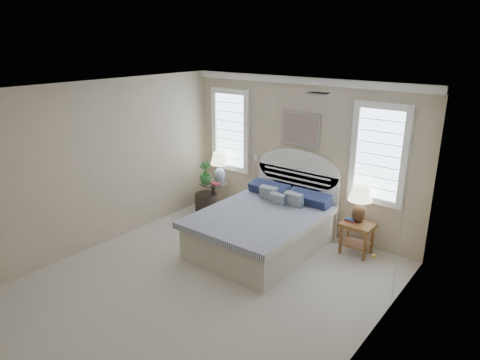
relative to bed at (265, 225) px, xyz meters
name	(u,v)px	position (x,y,z in m)	size (l,w,h in m)	color
floor	(206,284)	(0.00, -1.46, -0.39)	(4.50, 5.00, 0.01)	beige
ceiling	(200,91)	(0.00, -1.46, 2.31)	(4.50, 5.00, 0.01)	silver
wall_back	(300,155)	(0.00, 1.04, 0.96)	(4.50, 0.02, 2.70)	tan
wall_left	(101,165)	(-2.25, -1.46, 0.96)	(0.02, 5.00, 2.70)	tan
wall_right	(367,242)	(2.25, -1.46, 0.96)	(0.02, 5.00, 2.70)	tan
crown_molding	(302,80)	(0.00, 1.00, 2.25)	(4.50, 0.08, 0.12)	white
hvac_vent	(320,93)	(1.20, -0.66, 2.29)	(0.30, 0.20, 0.02)	#B2B2B2
switch_plate	(256,158)	(-0.95, 1.03, 0.76)	(0.08, 0.01, 0.12)	white
window_left	(231,130)	(-1.55, 1.02, 1.21)	(0.90, 0.06, 1.60)	#C9E6FF
window_right	(379,155)	(1.40, 1.02, 1.21)	(0.90, 0.06, 1.60)	#C9E6FF
painting	(300,129)	(0.00, 1.00, 1.43)	(0.74, 0.04, 0.58)	silver
closet_door	(403,218)	(2.23, -0.26, 0.81)	(0.02, 1.80, 2.40)	silver
bed	(265,225)	(0.00, 0.00, 0.00)	(1.72, 2.28, 1.47)	#B8B2A2
side_table_left	(214,194)	(-1.65, 0.59, 0.00)	(0.56, 0.56, 0.63)	black
nightstand_right	(357,232)	(1.30, 0.69, 0.00)	(0.50, 0.40, 0.53)	brown
floor_pot	(206,203)	(-1.76, 0.48, -0.19)	(0.43, 0.43, 0.39)	black
lamp_left	(220,163)	(-1.61, 0.74, 0.60)	(0.36, 0.36, 0.59)	white
lamp_right	(360,199)	(1.26, 0.77, 0.52)	(0.39, 0.39, 0.62)	black
potted_plant	(205,173)	(-1.72, 0.45, 0.46)	(0.24, 0.24, 0.42)	#2E7334
books_left	(216,184)	(-1.52, 0.51, 0.26)	(0.19, 0.15, 0.02)	maroon
books_right	(350,220)	(1.17, 0.70, 0.17)	(0.18, 0.14, 0.04)	maroon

